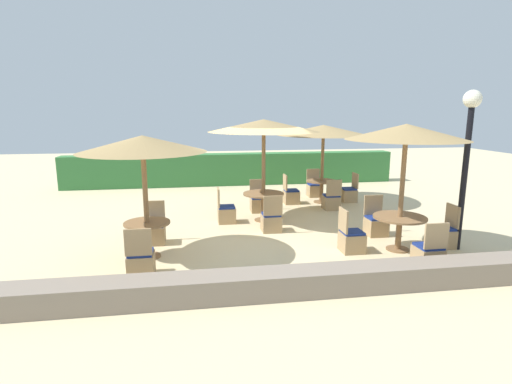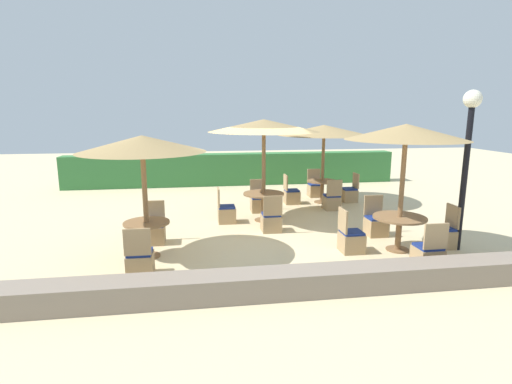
{
  "view_description": "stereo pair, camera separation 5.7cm",
  "coord_description": "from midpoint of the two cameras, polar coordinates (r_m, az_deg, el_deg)",
  "views": [
    {
      "loc": [
        -1.52,
        -9.11,
        2.92
      ],
      "look_at": [
        0.0,
        0.6,
        0.9
      ],
      "focal_mm": 28.0,
      "sensor_mm": 36.0,
      "label": 1
    },
    {
      "loc": [
        -1.46,
        -9.12,
        2.92
      ],
      "look_at": [
        0.0,
        0.6,
        0.9
      ],
      "focal_mm": 28.0,
      "sensor_mm": 36.0,
      "label": 2
    }
  ],
  "objects": [
    {
      "name": "ground_plane",
      "position": [
        9.69,
        0.38,
        -5.93
      ],
      "size": [
        40.0,
        40.0,
        0.0
      ],
      "primitive_type": "plane",
      "color": "beige"
    },
    {
      "name": "hedge_row",
      "position": [
        15.94,
        -3.43,
        3.29
      ],
      "size": [
        13.0,
        0.7,
        1.24
      ],
      "primitive_type": "cube",
      "color": "#387A3D",
      "rests_on": "ground_plane"
    },
    {
      "name": "stone_border",
      "position": [
        6.61,
        5.07,
        -12.71
      ],
      "size": [
        10.0,
        0.56,
        0.4
      ],
      "primitive_type": "cube",
      "color": "gray",
      "rests_on": "ground_plane"
    },
    {
      "name": "lamp_post",
      "position": [
        9.21,
        27.91,
        6.74
      ],
      "size": [
        0.36,
        0.36,
        3.32
      ],
      "color": "black",
      "rests_on": "ground_plane"
    },
    {
      "name": "parasol_front_left",
      "position": [
        8.0,
        -16.11,
        6.55
      ],
      "size": [
        2.46,
        2.46,
        2.45
      ],
      "color": "olive",
      "rests_on": "ground_plane"
    },
    {
      "name": "round_table_front_left",
      "position": [
        8.32,
        -15.44,
        -5.41
      ],
      "size": [
        0.91,
        0.91,
        0.73
      ],
      "color": "olive",
      "rests_on": "ground_plane"
    },
    {
      "name": "patio_chair_front_left_south",
      "position": [
        7.53,
        -16.33,
        -9.54
      ],
      "size": [
        0.46,
        0.46,
        0.93
      ],
      "color": "tan",
      "rests_on": "ground_plane"
    },
    {
      "name": "patio_chair_front_left_north",
      "position": [
        9.22,
        -14.46,
        -5.52
      ],
      "size": [
        0.46,
        0.46,
        0.93
      ],
      "rotation": [
        0.0,
        0.0,
        3.14
      ],
      "color": "tan",
      "rests_on": "ground_plane"
    },
    {
      "name": "parasol_center",
      "position": [
        10.4,
        0.95,
        9.41
      ],
      "size": [
        2.9,
        2.9,
        2.69
      ],
      "color": "olive",
      "rests_on": "ground_plane"
    },
    {
      "name": "round_table_center",
      "position": [
        10.65,
        0.92,
        -0.98
      ],
      "size": [
        1.09,
        1.09,
        0.76
      ],
      "color": "olive",
      "rests_on": "ground_plane"
    },
    {
      "name": "patio_chair_center_north",
      "position": [
        11.67,
        0.21,
        -1.55
      ],
      "size": [
        0.46,
        0.46,
        0.93
      ],
      "rotation": [
        0.0,
        0.0,
        3.14
      ],
      "color": "tan",
      "rests_on": "ground_plane"
    },
    {
      "name": "patio_chair_center_south",
      "position": [
        9.78,
        2.03,
        -4.16
      ],
      "size": [
        0.46,
        0.46,
        0.93
      ],
      "color": "tan",
      "rests_on": "ground_plane"
    },
    {
      "name": "patio_chair_center_west",
      "position": [
        10.57,
        -4.47,
        -2.98
      ],
      "size": [
        0.46,
        0.46,
        0.93
      ],
      "rotation": [
        0.0,
        0.0,
        -1.57
      ],
      "color": "tan",
      "rests_on": "ground_plane"
    },
    {
      "name": "parasol_front_right",
      "position": [
        8.63,
        20.49,
        7.95
      ],
      "size": [
        2.44,
        2.44,
        2.65
      ],
      "color": "olive",
      "rests_on": "ground_plane"
    },
    {
      "name": "round_table_front_right",
      "position": [
        8.93,
        19.63,
        -4.24
      ],
      "size": [
        1.1,
        1.1,
        0.74
      ],
      "color": "olive",
      "rests_on": "ground_plane"
    },
    {
      "name": "patio_chair_front_right_south",
      "position": [
        8.21,
        23.23,
        -8.24
      ],
      "size": [
        0.46,
        0.46,
        0.93
      ],
      "color": "tan",
      "rests_on": "ground_plane"
    },
    {
      "name": "patio_chair_front_right_east",
      "position": [
        9.58,
        24.98,
        -5.61
      ],
      "size": [
        0.46,
        0.46,
        0.93
      ],
      "rotation": [
        0.0,
        0.0,
        1.57
      ],
      "color": "tan",
      "rests_on": "ground_plane"
    },
    {
      "name": "patio_chair_front_right_north",
      "position": [
        9.92,
        16.58,
        -4.43
      ],
      "size": [
        0.46,
        0.46,
        0.93
      ],
      "rotation": [
        0.0,
        0.0,
        3.14
      ],
      "color": "tan",
      "rests_on": "ground_plane"
    },
    {
      "name": "patio_chair_front_right_west",
      "position": [
        8.63,
        13.25,
        -6.63
      ],
      "size": [
        0.46,
        0.46,
        0.93
      ],
      "rotation": [
        0.0,
        0.0,
        -1.57
      ],
      "color": "tan",
      "rests_on": "ground_plane"
    },
    {
      "name": "parasol_back_right",
      "position": [
        12.75,
        9.48,
        8.68
      ],
      "size": [
        2.89,
        2.89,
        2.47
      ],
      "color": "olive",
      "rests_on": "ground_plane"
    },
    {
      "name": "round_table_back_right",
      "position": [
        12.95,
        9.23,
        0.89
      ],
      "size": [
        0.96,
        0.96,
        0.72
      ],
      "color": "olive",
      "rests_on": "ground_plane"
    },
    {
      "name": "patio_chair_back_right_west",
      "position": [
        12.73,
        4.86,
        -0.48
      ],
      "size": [
        0.46,
        0.46,
        0.93
      ],
      "rotation": [
        0.0,
        0.0,
        -1.57
      ],
      "color": "tan",
      "rests_on": "ground_plane"
    },
    {
      "name": "patio_chair_back_right_north",
      "position": [
        13.88,
        8.22,
        0.45
      ],
      "size": [
        0.46,
        0.46,
        0.93
      ],
      "rotation": [
        0.0,
        0.0,
        3.14
      ],
      "color": "tan",
      "rests_on": "ground_plane"
    },
    {
      "name": "patio_chair_back_right_south",
      "position": [
        12.13,
        10.58,
        -1.25
      ],
      "size": [
        0.46,
        0.46,
        0.93
      ],
      "color": "tan",
      "rests_on": "ground_plane"
    },
    {
      "name": "patio_chair_back_right_east",
      "position": [
        13.29,
        13.02,
        -0.23
      ],
      "size": [
        0.46,
        0.46,
        0.93
      ],
      "rotation": [
        0.0,
        0.0,
        1.57
      ],
      "color": "tan",
      "rests_on": "ground_plane"
    }
  ]
}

